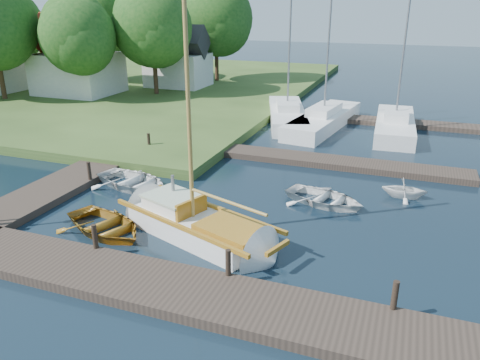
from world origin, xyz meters
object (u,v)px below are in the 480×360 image
(tree_2, at_px, (78,35))
(house_a, at_px, (77,63))
(mooring_post_1, at_px, (95,236))
(mooring_post_2, at_px, (228,263))
(marina_boat_0, at_px, (287,113))
(mooring_post_5, at_px, (149,141))
(tree_3, at_px, (153,26))
(marina_boat_2, at_px, (395,124))
(mooring_post_4, at_px, (89,171))
(marina_boat_1, at_px, (324,119))
(house_c, at_px, (178,62))
(tender_a, at_px, (133,179))
(sailboat, at_px, (201,228))
(dinghy, at_px, (105,222))
(mooring_post_3, at_px, (395,295))
(tender_c, at_px, (325,196))
(tree_7, at_px, (216,18))
(tree_4, at_px, (98,16))
(tree_5, at_px, (14,26))
(tender_d, at_px, (405,187))

(tree_2, bearing_deg, house_a, 135.75)
(mooring_post_1, height_order, mooring_post_2, same)
(mooring_post_2, height_order, marina_boat_0, marina_boat_0)
(mooring_post_1, height_order, tree_2, tree_2)
(mooring_post_5, xyz_separation_m, tree_3, (-7.00, 13.05, 5.11))
(marina_boat_2, bearing_deg, tree_2, 86.72)
(mooring_post_4, height_order, marina_boat_1, marina_boat_1)
(marina_boat_0, distance_m, house_c, 14.36)
(tender_a, bearing_deg, sailboat, -109.04)
(sailboat, bearing_deg, tree_3, 143.39)
(dinghy, bearing_deg, mooring_post_1, -131.63)
(mooring_post_4, distance_m, house_c, 23.16)
(mooring_post_3, distance_m, tender_c, 7.28)
(tree_2, distance_m, tree_7, 13.45)
(tree_7, bearing_deg, marina_boat_1, -44.29)
(tender_a, relative_size, tree_4, 0.39)
(mooring_post_4, height_order, tender_c, mooring_post_4)
(tree_5, bearing_deg, tender_d, -24.86)
(mooring_post_2, relative_size, tree_2, 0.10)
(house_a, height_order, tree_4, tree_4)
(mooring_post_5, height_order, house_c, house_c)
(tree_2, bearing_deg, mooring_post_5, -39.45)
(tender_d, bearing_deg, tree_7, 37.19)
(tender_a, bearing_deg, mooring_post_1, -143.86)
(tree_2, bearing_deg, sailboat, -43.61)
(tender_c, distance_m, tender_d, 3.43)
(mooring_post_5, height_order, tree_7, tree_7)
(tree_3, relative_size, tree_5, 1.08)
(mooring_post_1, distance_m, house_c, 29.22)
(marina_boat_1, bearing_deg, tender_d, -144.54)
(marina_boat_2, distance_m, tree_4, 28.77)
(tender_a, distance_m, house_c, 23.37)
(house_a, xyz_separation_m, tree_7, (8.00, 10.05, 3.24))
(tender_d, xyz_separation_m, house_a, (-25.96, 12.61, 2.49))
(mooring_post_1, distance_m, mooring_post_5, 10.77)
(tender_a, bearing_deg, tree_3, 41.92)
(tender_c, bearing_deg, sailboat, 158.75)
(tree_2, bearing_deg, mooring_post_4, -51.95)
(tender_a, relative_size, tree_7, 0.40)
(marina_boat_1, relative_size, marina_boat_2, 0.94)
(mooring_post_3, bearing_deg, house_c, 126.53)
(marina_boat_2, height_order, tree_4, marina_boat_2)
(tree_3, bearing_deg, tree_4, 153.43)
(dinghy, bearing_deg, house_a, 61.98)
(dinghy, distance_m, tender_d, 11.89)
(mooring_post_3, distance_m, tree_2, 30.98)
(house_c, relative_size, tree_4, 0.55)
(sailboat, bearing_deg, tender_a, 166.08)
(tree_4, bearing_deg, mooring_post_3, -44.01)
(marina_boat_1, bearing_deg, house_a, 91.93)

